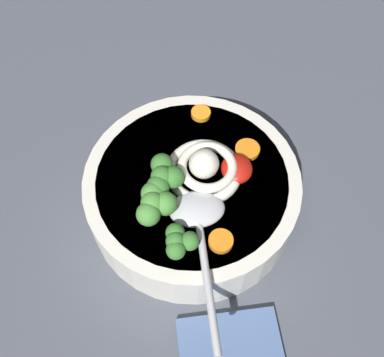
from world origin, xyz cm
name	(u,v)px	position (x,y,z in cm)	size (l,w,h in cm)	color
table_slab	(176,208)	(0.00, 0.00, 1.30)	(98.83, 98.83, 2.60)	#474C56
soup_bowl	(192,192)	(-0.51, -2.07, 6.00)	(24.81, 24.81, 6.57)	silver
noodle_pile	(205,170)	(-0.19, -3.52, 10.36)	(9.51, 9.33, 3.82)	silver
soup_spoon	(199,221)	(-6.23, -2.47, 9.97)	(17.39, 6.29, 1.60)	#B7B7BC
chili_sauce_dollop	(237,170)	(-0.15, -7.12, 10.05)	(3.94, 3.54, 1.77)	#B2190F
broccoli_floret_beside_noodles	(181,241)	(-8.95, -0.57, 11.09)	(3.88, 3.34, 3.07)	#7A9E60
broccoli_floret_near_spoon	(164,177)	(-1.69, 0.99, 11.57)	(4.84, 4.16, 3.83)	#7A9E60
broccoli_floret_center	(155,204)	(-4.88, 1.98, 11.64)	(4.98, 4.28, 3.94)	#7A9E60
carrot_slice_extra_a	(201,113)	(8.63, -3.64, 9.48)	(2.40, 2.40, 0.63)	orange
carrot_slice_far	(247,150)	(2.94, -8.73, 9.46)	(2.88, 2.88, 0.58)	orange
carrot_slice_extra_b	(221,241)	(-8.47, -4.64, 9.54)	(2.59, 2.59, 0.75)	orange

